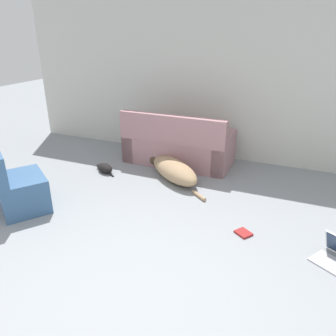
{
  "coord_description": "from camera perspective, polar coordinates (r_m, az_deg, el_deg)",
  "views": [
    {
      "loc": [
        1.09,
        -1.8,
        2.08
      ],
      "look_at": [
        -0.29,
        1.51,
        0.55
      ],
      "focal_mm": 35.0,
      "sensor_mm": 36.0,
      "label": 1
    }
  ],
  "objects": [
    {
      "name": "couch",
      "position": [
        5.42,
        1.72,
        3.73
      ],
      "size": [
        1.75,
        0.8,
        0.88
      ],
      "rotation": [
        0.0,
        0.0,
        3.13
      ],
      "color": "#A3757A",
      "rests_on": "ground_plane"
    },
    {
      "name": "dog",
      "position": [
        4.91,
        0.79,
        -0.18
      ],
      "size": [
        1.28,
        1.05,
        0.29
      ],
      "rotation": [
        0.0,
        0.0,
        2.47
      ],
      "color": "#A38460",
      "rests_on": "ground_plane"
    },
    {
      "name": "wall_back",
      "position": [
        5.51,
        11.48,
        15.29
      ],
      "size": [
        7.8,
        0.06,
        2.75
      ],
      "color": "beige",
      "rests_on": "ground_plane"
    },
    {
      "name": "book_red",
      "position": [
        3.76,
        12.99,
        -10.98
      ],
      "size": [
        0.22,
        0.21,
        0.02
      ],
      "rotation": [
        0.0,
        0.0,
        -0.63
      ],
      "color": "maroon",
      "rests_on": "ground_plane"
    },
    {
      "name": "side_chair",
      "position": [
        4.41,
        -24.52,
        -3.26
      ],
      "size": [
        0.84,
        0.81,
        0.8
      ],
      "rotation": [
        0.0,
        0.0,
        2.53
      ],
      "color": "#385B84",
      "rests_on": "ground_plane"
    },
    {
      "name": "cat",
      "position": [
        5.24,
        -10.98,
        0.02
      ],
      "size": [
        0.45,
        0.31,
        0.14
      ],
      "rotation": [
        0.0,
        0.0,
        2.65
      ],
      "color": "black",
      "rests_on": "ground_plane"
    },
    {
      "name": "ground_plane",
      "position": [
        2.96,
        -6.58,
        -21.8
      ],
      "size": [
        20.0,
        20.0,
        0.0
      ],
      "primitive_type": "plane",
      "color": "gray"
    }
  ]
}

